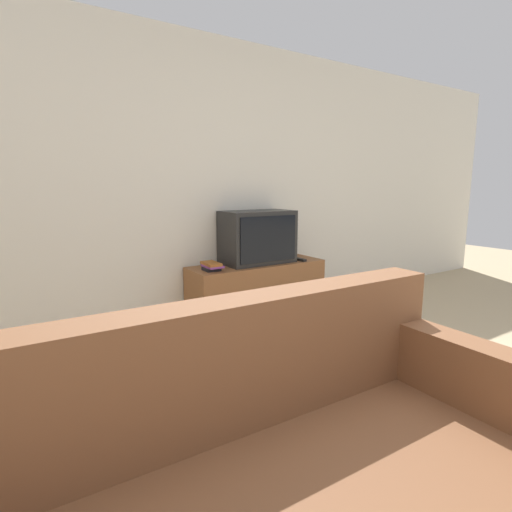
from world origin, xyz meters
TOP-DOWN VIEW (x-y plane):
  - wall_back at (0.00, 3.03)m, footprint 9.00×0.06m
  - tv_stand at (0.46, 2.76)m, footprint 1.35×0.43m
  - television at (0.48, 2.79)m, footprint 0.69×0.38m
  - book_stack at (-0.06, 2.71)m, footprint 0.14×0.22m
  - remote_on_stand at (0.89, 2.67)m, footprint 0.05×0.19m

SIDE VIEW (x-z plane):
  - tv_stand at x=0.46m, z-range 0.00..0.54m
  - remote_on_stand at x=0.89m, z-range 0.54..0.56m
  - book_stack at x=-0.06m, z-range 0.54..0.62m
  - television at x=0.48m, z-range 0.54..1.04m
  - wall_back at x=0.00m, z-range 0.00..2.60m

